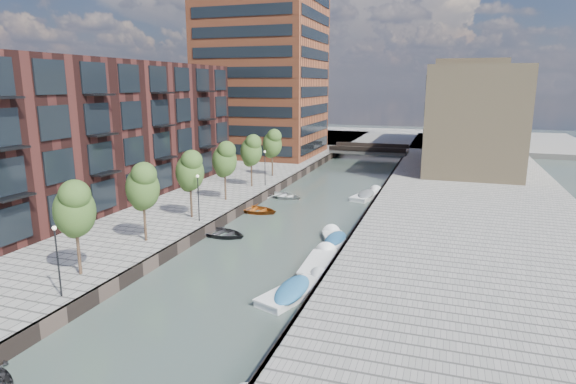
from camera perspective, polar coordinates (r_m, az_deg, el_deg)
The scene contains 28 objects.
water at distance 54.94m, azimuth 4.31°, elevation -0.72°, with size 300.00×300.00×0.00m, color #38473F.
quay_left at distance 72.32m, azimuth -24.55°, elevation 1.82°, with size 60.00×140.00×1.00m, color gray.
quay_right at distance 53.38m, azimuth 21.22°, elevation -1.40°, with size 20.00×140.00×1.00m, color gray.
quay_wall_left at distance 56.57m, azimuth -1.68°, elevation 0.23°, with size 0.25×140.00×1.00m, color #332823.
quay_wall_right at distance 53.72m, azimuth 10.64°, elevation -0.66°, with size 0.25×140.00×1.00m, color #332823.
far_closure at distance 113.27m, azimuth 11.82°, elevation 6.23°, with size 80.00×40.00×1.00m, color gray.
apartment_block at distance 53.45m, azimuth -19.83°, elevation 6.90°, with size 8.00×38.00×14.00m, color black.
tower at distance 82.55m, azimuth -2.96°, elevation 14.96°, with size 18.00×18.00×30.00m, color #9B4C2D.
tan_block_near at distance 74.09m, azimuth 20.98°, elevation 8.22°, with size 12.00×25.00×14.00m, color #9A825E.
tan_block_far at distance 99.99m, azimuth 20.47°, elevation 9.78°, with size 12.00×20.00×16.00m, color #9A825E.
bridge at distance 85.61m, azimuth 9.60°, elevation 4.92°, with size 13.00×6.00×1.30m.
tree_1 at distance 32.18m, azimuth -24.00°, elevation -1.71°, with size 2.50×2.50×5.95m.
tree_2 at distance 37.48m, azimuth -16.87°, elevation 0.76°, with size 2.50×2.50×5.95m.
tree_3 at distance 43.26m, azimuth -11.57°, elevation 2.59°, with size 2.50×2.50×5.95m.
tree_4 at distance 49.36m, azimuth -7.53°, elevation 3.97°, with size 2.50×2.50×5.95m.
tree_5 at distance 55.68m, azimuth -4.39°, elevation 5.02°, with size 2.50×2.50×5.95m.
tree_6 at distance 62.14m, azimuth -1.89°, elevation 5.85°, with size 2.50×2.50×5.95m.
lamp_0 at distance 29.71m, azimuth -25.69°, elevation -6.62°, with size 0.24×0.24×4.12m.
lamp_1 at distance 42.13m, azimuth -10.60°, elevation -0.13°, with size 0.24×0.24×4.12m.
lamp_2 at distance 56.38m, azimuth -2.75°, elevation 3.29°, with size 0.24×0.24×4.12m.
sloop_2 at distance 48.86m, azimuth -3.94°, elevation -2.41°, with size 3.48×4.88×1.01m, color #944210.
sloop_3 at distance 54.86m, azimuth -0.54°, elevation -0.70°, with size 3.34×4.67×0.97m, color #B7B7B5.
sloop_4 at distance 41.70m, azimuth -8.00°, elevation -5.17°, with size 3.40×4.77×0.99m, color black.
motorboat_0 at distance 30.32m, azimuth 1.14°, elevation -11.61°, with size 3.67×5.81×1.83m.
motorboat_2 at distance 35.16m, azimuth 3.85°, elevation -8.33°, with size 2.03×5.37×1.77m.
motorboat_3 at distance 39.94m, azimuth 5.55°, elevation -5.62°, with size 3.25×5.07×1.60m.
motorboat_4 at distance 55.86m, azimuth 9.45°, elevation -0.40°, with size 3.16×5.72×1.81m.
car at distance 78.47m, azimuth 16.94°, elevation 4.02°, with size 1.46×3.62×1.23m, color #ACAFB1.
Camera 1 is at (12.89, -11.87, 12.69)m, focal length 30.00 mm.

